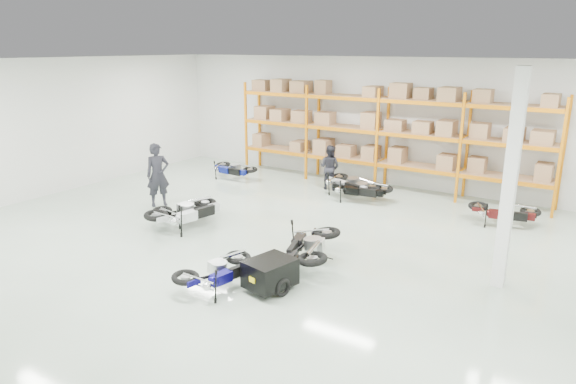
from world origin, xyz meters
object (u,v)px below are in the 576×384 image
Objects in this scene: moto_black_far_left at (187,205)px; moto_back_a at (233,166)px; moto_silver_left at (186,207)px; trailer at (270,273)px; moto_touring_right at (310,240)px; moto_blue_centre at (219,266)px; person_back at (330,167)px; moto_back_b at (351,180)px; moto_back_c at (360,185)px; moto_back_d at (504,208)px; person_left at (158,175)px.

moto_back_a is (-2.01, 4.54, 0.02)m from moto_black_far_left.
trailer is at bearing 166.95° from moto_silver_left.
moto_touring_right is 8.29m from moto_back_a.
moto_back_a reaches higher than moto_blue_centre.
trailer is (4.11, -1.89, -0.20)m from moto_silver_left.
moto_touring_right is 1.17× the size of moto_back_a.
moto_back_b is at bearing 158.21° from person_back.
moto_black_far_left is at bearing 72.68° from person_back.
moto_touring_right is 1.11× the size of moto_back_c.
moto_black_far_left is 5.57m from moto_back_c.
moto_back_d is (3.20, 6.87, 0.11)m from trailer.
trailer is 0.99× the size of moto_back_a.
moto_back_b is (2.43, 5.24, -0.02)m from moto_silver_left.
moto_back_b is at bearing 48.78° from moto_back_c.
moto_silver_left reaches higher than moto_back_b.
moto_back_c reaches higher than moto_blue_centre.
moto_blue_centre is 1.06× the size of person_back.
person_left is 5.84m from person_back.
moto_back_d is (7.63, 4.60, 0.01)m from moto_black_far_left.
person_back is at bearing 122.18° from trailer.
moto_back_a is (-6.44, 6.81, 0.12)m from trailer.
moto_back_a reaches higher than moto_black_far_left.
moto_blue_centre is at bearing 163.21° from moto_black_far_left.
moto_back_c reaches higher than moto_back_a.
moto_touring_right is 1.25× the size of person_back.
person_left reaches higher than moto_back_d.
moto_blue_centre is 7.28m from moto_back_c.
person_left is (-2.18, 1.05, 0.40)m from moto_silver_left.
person_back reaches higher than trailer.
moto_back_d is at bearing -95.80° from moto_back_c.
moto_silver_left is at bearing -86.30° from person_left.
moto_touring_right is 0.98× the size of person_left.
person_left is 1.27× the size of person_back.
moto_silver_left is 5.84m from person_back.
person_left is (-5.35, 3.43, 0.48)m from moto_blue_centre.
moto_back_c is (-0.24, 7.27, 0.03)m from moto_blue_centre.
moto_back_b reaches higher than trailer.
moto_silver_left is 4.12m from moto_touring_right.
moto_silver_left is 1.04× the size of moto_back_b.
person_back is at bearing 96.96° from moto_touring_right.
moto_blue_centre is at bearing -93.22° from person_left.
moto_silver_left is 1.11× the size of moto_back_c.
person_left is (-4.60, -4.19, 0.42)m from moto_back_b.
moto_black_far_left reaches higher than trailer.
moto_black_far_left is 0.87× the size of moto_back_b.
moto_black_far_left is 0.98× the size of trailer.
moto_back_a is at bearing 79.26° from moto_back_d.
moto_back_a is 0.90× the size of moto_back_b.
moto_back_b is 1.13× the size of moto_back_d.
moto_back_a is 0.84× the size of person_left.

